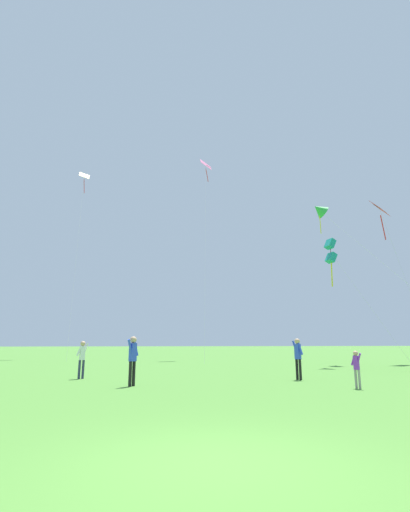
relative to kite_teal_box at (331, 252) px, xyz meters
The scene contains 10 objects.
ground_plane 28.22m from the kite_teal_box, 124.44° to the right, with size 400.00×400.00×0.00m, color #4C8433.
kite_teal_box is the anchor object (origin of this frame).
kite_red_high 7.43m from the kite_teal_box, 11.92° to the left, with size 2.09×5.51×14.23m.
kite_yellow_diamond 31.24m from the kite_teal_box, 139.04° to the left, with size 1.53×10.96×22.73m.
kite_pink_low 19.74m from the kite_teal_box, 119.25° to the left, with size 3.42×12.20×23.22m.
kite_green_small 3.66m from the kite_teal_box, 138.15° to the right, with size 4.67×11.06×12.57m.
person_in_blue_jacket 16.34m from the kite_teal_box, 127.75° to the right, with size 0.31×0.55×1.75m.
person_far_back 21.65m from the kite_teal_box, 142.20° to the right, with size 0.48×0.46×1.80m.
person_child_small 18.77m from the kite_teal_box, 119.05° to the right, with size 0.25×0.39×1.28m.
person_foreground_watcher 21.63m from the kite_teal_box, 153.91° to the right, with size 0.52×0.27×1.64m.
Camera 1 is at (-1.30, -5.29, 1.55)m, focal length 26.80 mm.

